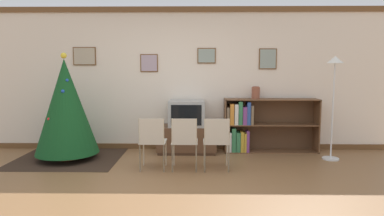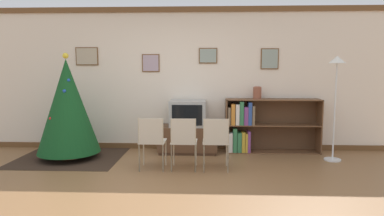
{
  "view_description": "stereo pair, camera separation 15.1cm",
  "coord_description": "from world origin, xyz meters",
  "px_view_note": "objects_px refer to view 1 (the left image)",
  "views": [
    {
      "loc": [
        0.43,
        -4.25,
        1.57
      ],
      "look_at": [
        0.34,
        1.25,
        0.92
      ],
      "focal_mm": 32.0,
      "sensor_mm": 36.0,
      "label": 1
    },
    {
      "loc": [
        0.58,
        -4.24,
        1.57
      ],
      "look_at": [
        0.34,
        1.25,
        0.92
      ],
      "focal_mm": 32.0,
      "sensor_mm": 36.0,
      "label": 2
    }
  ],
  "objects_px": {
    "tv_console": "(187,139)",
    "folding_chair_center": "(184,140)",
    "folding_chair_left": "(152,140)",
    "vase": "(256,92)",
    "folding_chair_right": "(217,140)",
    "television": "(187,113)",
    "standing_lamp": "(334,81)",
    "christmas_tree": "(66,107)",
    "bookshelf": "(254,126)"
  },
  "relations": [
    {
      "from": "television",
      "to": "vase",
      "type": "xyz_separation_m",
      "value": [
        1.28,
        0.11,
        0.38
      ]
    },
    {
      "from": "christmas_tree",
      "to": "folding_chair_right",
      "type": "height_order",
      "value": "christmas_tree"
    },
    {
      "from": "christmas_tree",
      "to": "tv_console",
      "type": "relative_size",
      "value": 1.68
    },
    {
      "from": "christmas_tree",
      "to": "bookshelf",
      "type": "relative_size",
      "value": 1.05
    },
    {
      "from": "folding_chair_center",
      "to": "bookshelf",
      "type": "distance_m",
      "value": 1.75
    },
    {
      "from": "folding_chair_right",
      "to": "folding_chair_center",
      "type": "bearing_deg",
      "value": 180.0
    },
    {
      "from": "bookshelf",
      "to": "christmas_tree",
      "type": "bearing_deg",
      "value": -169.91
    },
    {
      "from": "folding_chair_right",
      "to": "vase",
      "type": "xyz_separation_m",
      "value": [
        0.79,
        1.24,
        0.64
      ]
    },
    {
      "from": "christmas_tree",
      "to": "folding_chair_left",
      "type": "relative_size",
      "value": 2.21
    },
    {
      "from": "bookshelf",
      "to": "folding_chair_left",
      "type": "bearing_deg",
      "value": -144.88
    },
    {
      "from": "bookshelf",
      "to": "vase",
      "type": "bearing_deg",
      "value": 32.68
    },
    {
      "from": "tv_console",
      "to": "television",
      "type": "height_order",
      "value": "television"
    },
    {
      "from": "folding_chair_right",
      "to": "bookshelf",
      "type": "bearing_deg",
      "value": 58.11
    },
    {
      "from": "folding_chair_center",
      "to": "bookshelf",
      "type": "relative_size",
      "value": 0.47
    },
    {
      "from": "vase",
      "to": "bookshelf",
      "type": "bearing_deg",
      "value": -147.32
    },
    {
      "from": "christmas_tree",
      "to": "folding_chair_center",
      "type": "xyz_separation_m",
      "value": [
        2.04,
        -0.64,
        -0.44
      ]
    },
    {
      "from": "folding_chair_left",
      "to": "folding_chair_right",
      "type": "distance_m",
      "value": 0.98
    },
    {
      "from": "bookshelf",
      "to": "vase",
      "type": "xyz_separation_m",
      "value": [
        0.03,
        0.02,
        0.62
      ]
    },
    {
      "from": "folding_chair_center",
      "to": "standing_lamp",
      "type": "bearing_deg",
      "value": 15.35
    },
    {
      "from": "tv_console",
      "to": "folding_chair_center",
      "type": "xyz_separation_m",
      "value": [
        -0.0,
        -1.13,
        0.22
      ]
    },
    {
      "from": "folding_chair_left",
      "to": "standing_lamp",
      "type": "relative_size",
      "value": 0.46
    },
    {
      "from": "folding_chair_center",
      "to": "television",
      "type": "bearing_deg",
      "value": 90.0
    },
    {
      "from": "christmas_tree",
      "to": "tv_console",
      "type": "distance_m",
      "value": 2.2
    },
    {
      "from": "television",
      "to": "folding_chair_center",
      "type": "height_order",
      "value": "television"
    },
    {
      "from": "christmas_tree",
      "to": "tv_console",
      "type": "bearing_deg",
      "value": 13.53
    },
    {
      "from": "christmas_tree",
      "to": "vase",
      "type": "bearing_deg",
      "value": 10.3
    },
    {
      "from": "television",
      "to": "bookshelf",
      "type": "bearing_deg",
      "value": 4.42
    },
    {
      "from": "christmas_tree",
      "to": "standing_lamp",
      "type": "relative_size",
      "value": 1.03
    },
    {
      "from": "folding_chair_center",
      "to": "standing_lamp",
      "type": "relative_size",
      "value": 0.46
    },
    {
      "from": "folding_chair_center",
      "to": "bookshelf",
      "type": "bearing_deg",
      "value": 44.37
    },
    {
      "from": "television",
      "to": "tv_console",
      "type": "bearing_deg",
      "value": 90.0
    },
    {
      "from": "television",
      "to": "standing_lamp",
      "type": "bearing_deg",
      "value": -10.03
    },
    {
      "from": "television",
      "to": "standing_lamp",
      "type": "relative_size",
      "value": 0.37
    },
    {
      "from": "folding_chair_left",
      "to": "folding_chair_right",
      "type": "height_order",
      "value": "same"
    },
    {
      "from": "folding_chair_left",
      "to": "folding_chair_right",
      "type": "relative_size",
      "value": 1.0
    },
    {
      "from": "folding_chair_right",
      "to": "folding_chair_left",
      "type": "bearing_deg",
      "value": 180.0
    },
    {
      "from": "folding_chair_right",
      "to": "television",
      "type": "bearing_deg",
      "value": 113.47
    },
    {
      "from": "standing_lamp",
      "to": "bookshelf",
      "type": "bearing_deg",
      "value": 156.63
    },
    {
      "from": "folding_chair_left",
      "to": "bookshelf",
      "type": "relative_size",
      "value": 0.47
    },
    {
      "from": "tv_console",
      "to": "bookshelf",
      "type": "relative_size",
      "value": 0.62
    },
    {
      "from": "bookshelf",
      "to": "standing_lamp",
      "type": "relative_size",
      "value": 0.98
    },
    {
      "from": "folding_chair_left",
      "to": "vase",
      "type": "xyz_separation_m",
      "value": [
        1.77,
        1.24,
        0.64
      ]
    },
    {
      "from": "bookshelf",
      "to": "television",
      "type": "bearing_deg",
      "value": -175.58
    },
    {
      "from": "television",
      "to": "folding_chair_center",
      "type": "relative_size",
      "value": 0.8
    },
    {
      "from": "tv_console",
      "to": "folding_chair_left",
      "type": "bearing_deg",
      "value": -113.42
    },
    {
      "from": "folding_chair_center",
      "to": "tv_console",
      "type": "bearing_deg",
      "value": 90.0
    },
    {
      "from": "tv_console",
      "to": "standing_lamp",
      "type": "distance_m",
      "value": 2.76
    },
    {
      "from": "folding_chair_right",
      "to": "christmas_tree",
      "type": "bearing_deg",
      "value": 165.88
    },
    {
      "from": "christmas_tree",
      "to": "folding_chair_center",
      "type": "relative_size",
      "value": 2.21
    },
    {
      "from": "bookshelf",
      "to": "standing_lamp",
      "type": "distance_m",
      "value": 1.61
    }
  ]
}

